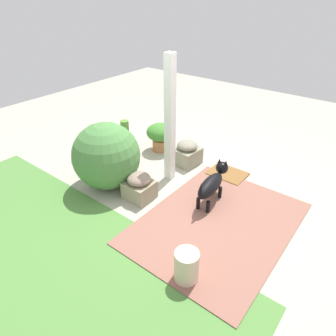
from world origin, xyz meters
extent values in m
plane|color=#B1AD9B|center=(0.00, 0.00, 0.00)|extent=(12.00, 12.00, 0.00)
cube|color=#956051|center=(-0.80, 0.32, 0.01)|extent=(1.80, 2.40, 0.02)
cube|color=#538A3E|center=(0.60, 2.40, 0.00)|extent=(5.20, 2.80, 0.01)
cube|color=white|center=(0.43, -0.21, 1.01)|extent=(0.13, 0.13, 2.02)
cube|color=gray|center=(0.47, -0.77, 0.15)|extent=(0.44, 0.47, 0.30)
ellipsoid|color=gray|center=(0.47, -0.77, 0.36)|extent=(0.36, 0.36, 0.16)
cube|color=gray|center=(0.43, 0.54, 0.14)|extent=(0.41, 0.39, 0.28)
ellipsoid|color=gray|center=(0.43, 0.54, 0.34)|extent=(0.36, 0.36, 0.16)
sphere|color=#4B8341|center=(1.07, 0.57, 0.53)|extent=(1.06, 1.06, 1.06)
cylinder|color=#A95E3D|center=(1.51, -0.28, 0.09)|extent=(0.27, 0.27, 0.18)
cylinder|color=#578934|center=(1.51, -0.28, 0.45)|extent=(0.15, 0.15, 0.55)
cylinder|color=#BA734A|center=(1.18, -0.88, 0.12)|extent=(0.32, 0.32, 0.23)
ellipsoid|color=#40852F|center=(1.18, -0.88, 0.38)|extent=(0.54, 0.54, 0.32)
ellipsoid|color=black|center=(-0.48, 0.01, 0.32)|extent=(0.29, 0.69, 0.25)
sphere|color=black|center=(-0.44, -0.38, 0.42)|extent=(0.19, 0.19, 0.19)
cone|color=black|center=(-0.39, -0.37, 0.53)|extent=(0.06, 0.06, 0.08)
cone|color=black|center=(-0.49, -0.38, 0.53)|extent=(0.06, 0.06, 0.08)
cylinder|color=black|center=(-0.38, -0.19, 0.10)|extent=(0.06, 0.06, 0.20)
cylinder|color=black|center=(-0.54, -0.20, 0.10)|extent=(0.06, 0.06, 0.20)
cylinder|color=black|center=(-0.42, 0.23, 0.10)|extent=(0.06, 0.06, 0.20)
cylinder|color=black|center=(-0.58, 0.21, 0.10)|extent=(0.06, 0.06, 0.20)
cone|color=black|center=(-0.51, 0.33, 0.48)|extent=(0.04, 0.04, 0.16)
cylinder|color=beige|center=(-0.99, 1.33, 0.20)|extent=(0.27, 0.27, 0.39)
cube|color=brown|center=(-0.31, -0.88, 0.01)|extent=(0.63, 0.47, 0.03)
camera|label=1|loc=(-2.22, 3.23, 2.80)|focal=32.55mm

